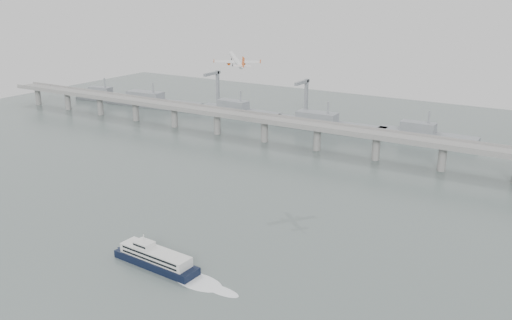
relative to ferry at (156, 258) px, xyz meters
The scene contains 5 objects.
ground 21.21m from the ferry, 53.37° to the left, with size 900.00×900.00×0.00m, color #556360.
bridge 217.45m from the ferry, 87.02° to the left, with size 800.00×22.00×23.90m.
distant_fleet 315.98m from the ferry, 116.89° to the left, with size 453.00×60.90×40.00m.
ferry is the anchor object (origin of this frame).
airliner 143.58m from the ferry, 104.08° to the left, with size 28.16×26.67×10.03m.
Camera 1 is at (149.90, -190.14, 127.72)m, focal length 38.00 mm.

